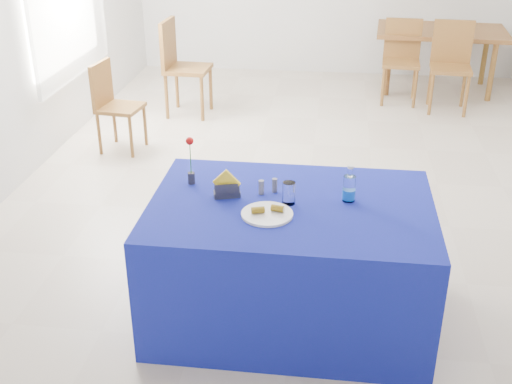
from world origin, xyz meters
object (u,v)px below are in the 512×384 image
oak_table (441,36)px  chair_win_a (112,100)px  blue_table (290,261)px  chair_bg_left (401,55)px  water_bottle (349,189)px  chair_win_b (179,61)px  plate (267,214)px  chair_bg_right (451,59)px

oak_table → chair_win_a: size_ratio=1.85×
blue_table → chair_win_a: bearing=127.7°
chair_bg_left → chair_win_a: chair_bg_left is taller
water_bottle → chair_win_b: chair_win_b is taller
blue_table → chair_win_b: (-1.51, 3.57, 0.22)m
water_bottle → chair_bg_left: (0.64, 4.31, -0.28)m
plate → water_bottle: 0.50m
chair_win_b → oak_table: bearing=-63.4°
plate → oak_table: (1.58, 5.04, -0.09)m
blue_table → chair_bg_right: 4.40m
blue_table → chair_win_a: 3.11m
plate → chair_bg_right: 4.59m
oak_table → chair_bg_right: bearing=-87.8°
chair_win_a → chair_win_b: bearing=-12.1°
plate → chair_bg_left: (1.08, 4.54, -0.22)m
water_bottle → chair_win_a: (-2.22, 2.38, -0.33)m
plate → chair_win_a: chair_win_a is taller
blue_table → chair_bg_left: chair_bg_left is taller
water_bottle → chair_bg_left: bearing=81.5°
chair_bg_right → plate: bearing=-106.3°
chair_bg_left → blue_table: bearing=-98.7°
blue_table → chair_bg_right: (1.49, 4.14, 0.19)m
water_bottle → oak_table: bearing=76.6°
chair_bg_left → chair_bg_right: 0.58m
blue_table → chair_bg_right: chair_bg_right is taller
chair_bg_right → oak_table: bearing=96.4°
blue_table → oak_table: blue_table is taller
oak_table → blue_table: bearing=-106.6°
water_bottle → chair_win_b: bearing=117.6°
chair_bg_right → chair_win_b: (-2.99, -0.56, 0.03)m
plate → chair_win_a: size_ratio=0.33×
chair_bg_left → chair_win_b: size_ratio=0.91×
blue_table → chair_win_a: size_ratio=1.86×
water_bottle → oak_table: 4.94m
plate → chair_bg_right: size_ratio=0.29×
water_bottle → chair_bg_left: 4.36m
chair_bg_left → chair_bg_right: (0.53, -0.25, 0.02)m
chair_win_a → water_bottle: bearing=-129.6°
chair_bg_left → chair_win_a: 3.45m
chair_win_b → plate: bearing=-156.8°
water_bottle → chair_bg_right: 4.23m
blue_table → oak_table: size_ratio=1.00×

